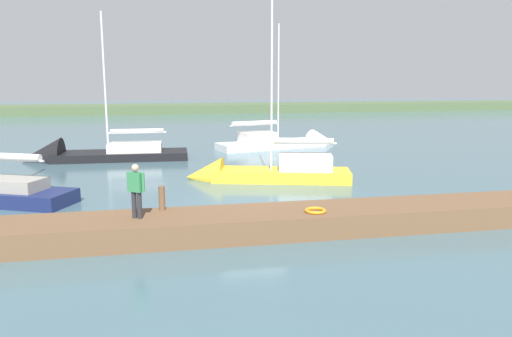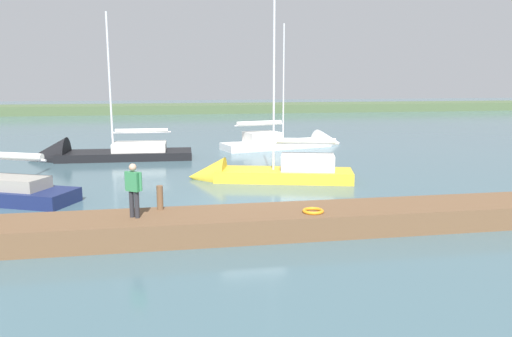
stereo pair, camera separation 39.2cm
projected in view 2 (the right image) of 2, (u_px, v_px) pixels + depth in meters
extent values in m
plane|color=#42606B|center=(251.00, 202.00, 19.30)|extent=(200.00, 200.00, 0.00)
cube|color=#4C603D|center=(190.00, 113.00, 72.28)|extent=(180.00, 8.00, 2.40)
cube|color=brown|center=(272.00, 222.00, 15.34)|extent=(22.76, 2.15, 0.73)
cylinder|color=brown|center=(160.00, 198.00, 15.35)|extent=(0.20, 0.20, 0.76)
torus|color=orange|center=(313.00, 211.00, 15.05)|extent=(0.66, 0.66, 0.10)
cube|color=gold|center=(284.00, 178.00, 23.39)|extent=(6.74, 3.58, 0.85)
cone|color=gold|center=(207.00, 177.00, 23.72)|extent=(2.21, 2.35, 1.95)
cube|color=silver|center=(308.00, 162.00, 23.15)|extent=(2.75, 2.01, 0.74)
cylinder|color=silver|center=(274.00, 82.00, 22.63)|extent=(0.10, 0.10, 8.16)
cylinder|color=silver|center=(306.00, 143.00, 22.99)|extent=(2.97, 0.88, 0.08)
cylinder|color=silver|center=(306.00, 141.00, 22.97)|extent=(2.72, 0.97, 0.26)
cube|color=black|center=(126.00, 157.00, 29.86)|extent=(7.95, 2.83, 0.74)
cone|color=black|center=(47.00, 159.00, 29.23)|extent=(2.39, 2.63, 2.56)
cube|color=silver|center=(140.00, 147.00, 29.86)|extent=(3.20, 2.06, 0.52)
cylinder|color=silver|center=(110.00, 83.00, 28.97)|extent=(0.12, 0.12, 8.14)
cylinder|color=silver|center=(142.00, 132.00, 29.73)|extent=(3.47, 0.22, 0.10)
cylinder|color=silver|center=(142.00, 130.00, 29.71)|extent=(3.13, 0.33, 0.22)
cube|color=white|center=(276.00, 147.00, 34.58)|extent=(8.07, 4.16, 0.81)
cone|color=white|center=(329.00, 144.00, 36.46)|extent=(2.46, 2.61, 2.17)
cube|color=silver|center=(262.00, 137.00, 33.96)|extent=(2.62, 2.22, 0.72)
cylinder|color=silver|center=(284.00, 83.00, 34.02)|extent=(0.11, 0.11, 8.03)
cylinder|color=silver|center=(259.00, 125.00, 33.73)|extent=(3.61, 1.07, 0.09)
cylinder|color=silver|center=(259.00, 123.00, 33.71)|extent=(3.31, 1.19, 0.31)
cube|color=navy|center=(0.00, 199.00, 19.45)|extent=(6.41, 4.25, 0.96)
cube|color=gray|center=(14.00, 183.00, 19.15)|extent=(2.81, 2.25, 0.46)
cylinder|color=silver|center=(12.00, 159.00, 18.98)|extent=(2.81, 1.35, 0.10)
cylinder|color=silver|center=(11.00, 156.00, 18.96)|extent=(2.61, 1.38, 0.27)
cylinder|color=#28282D|center=(132.00, 204.00, 14.50)|extent=(0.14, 0.14, 0.80)
cylinder|color=#28282D|center=(137.00, 205.00, 14.41)|extent=(0.14, 0.14, 0.80)
cube|color=#337F4C|center=(133.00, 182.00, 14.33)|extent=(0.48, 0.44, 0.57)
sphere|color=tan|center=(133.00, 167.00, 14.26)|extent=(0.22, 0.22, 0.22)
cylinder|color=#337F4C|center=(126.00, 180.00, 14.45)|extent=(0.09, 0.09, 0.54)
cylinder|color=#337F4C|center=(141.00, 182.00, 14.21)|extent=(0.09, 0.09, 0.54)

